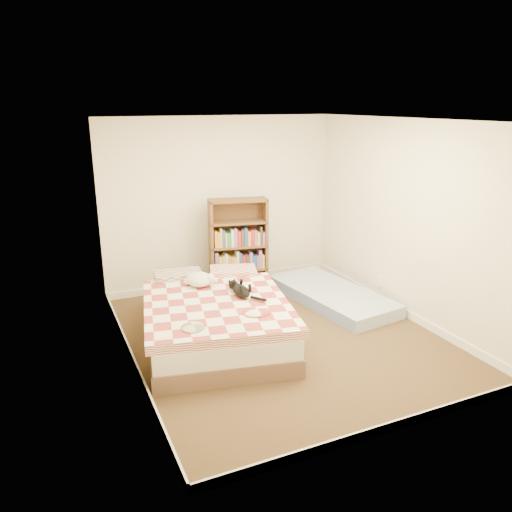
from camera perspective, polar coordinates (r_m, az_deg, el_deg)
name	(u,v)px	position (r m, az deg, el deg)	size (l,w,h in m)	color
room	(283,240)	(5.62, 3.08, 1.85)	(3.51, 4.01, 2.51)	#4B3220
bed	(214,317)	(5.92, -4.80, -6.94)	(1.93, 2.44, 0.58)	brown
bookshelf	(238,257)	(7.26, -2.09, -0.13)	(0.88, 0.43, 1.38)	#50391B
floor_mattress	(332,295)	(7.08, 8.64, -4.48)	(0.87, 1.93, 0.17)	#798DC9
black_cat	(240,290)	(5.84, -1.81, -3.87)	(0.22, 0.61, 0.14)	black
white_dog	(200,279)	(6.13, -6.38, -2.68)	(0.36, 0.38, 0.17)	silver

